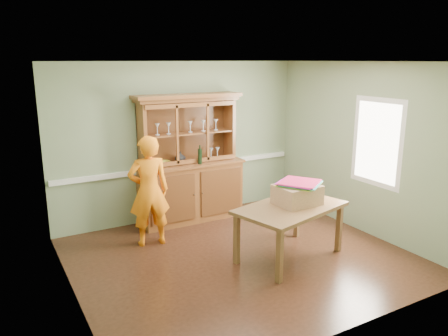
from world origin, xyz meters
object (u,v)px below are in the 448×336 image
person (149,191)px  china_hutch (190,177)px  dining_table (290,212)px  cardboard_box (297,195)px

person → china_hutch: bearing=-136.9°
china_hutch → dining_table: (0.56, -2.07, -0.10)m
dining_table → cardboard_box: cardboard_box is taller
cardboard_box → dining_table: bearing=-165.7°
dining_table → china_hutch: bearing=90.8°
cardboard_box → person: (-1.68, 1.36, -0.06)m
cardboard_box → person: person is taller
cardboard_box → china_hutch: bearing=108.9°
cardboard_box → person: size_ratio=0.35×
dining_table → cardboard_box: size_ratio=2.89×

